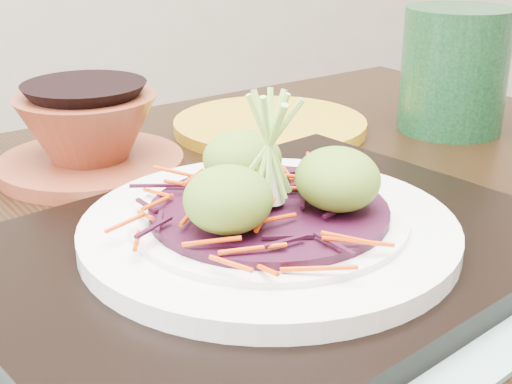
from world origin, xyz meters
name	(u,v)px	position (x,y,z in m)	size (l,w,h in m)	color
dining_table	(214,344)	(0.00, -0.03, 0.61)	(1.23, 0.93, 0.70)	black
placemat	(268,265)	(0.02, -0.08, 0.70)	(0.46, 0.36, 0.00)	gray
serving_tray	(269,251)	(0.02, -0.08, 0.71)	(0.40, 0.30, 0.02)	black
white_plate	(269,228)	(0.02, -0.08, 0.73)	(0.26, 0.26, 0.02)	silver
cabbage_bed	(269,210)	(0.02, -0.08, 0.75)	(0.16, 0.16, 0.01)	black
carrot_julienne	(269,199)	(0.02, -0.08, 0.75)	(0.20, 0.20, 0.01)	#CD3703
guacamole_scoops	(270,179)	(0.02, -0.09, 0.77)	(0.14, 0.13, 0.04)	#5A7222
scallion_garnish	(269,151)	(0.02, -0.08, 0.79)	(0.06, 0.06, 0.09)	#94CA51
terracotta_bowl_set	(89,138)	(-0.05, 0.17, 0.73)	(0.24, 0.24, 0.07)	maroon
yellow_plate	(270,125)	(0.17, 0.21, 0.71)	(0.22, 0.22, 0.01)	#B78914
green_jar	(454,70)	(0.35, 0.12, 0.77)	(0.12, 0.12, 0.14)	#184523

